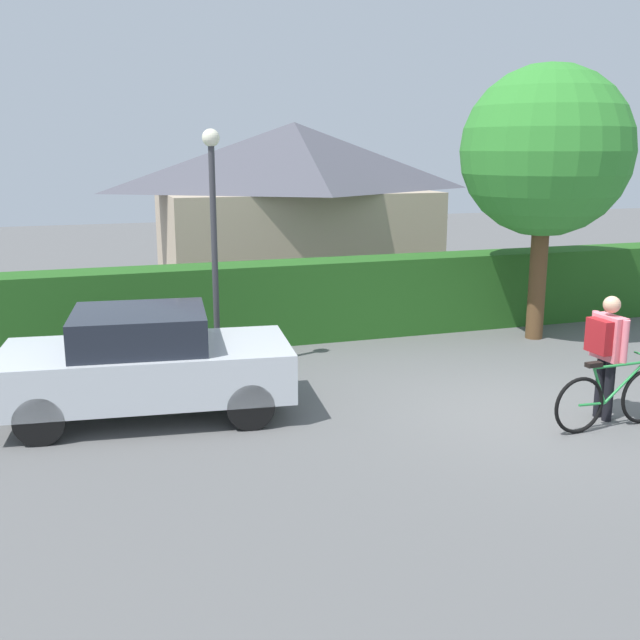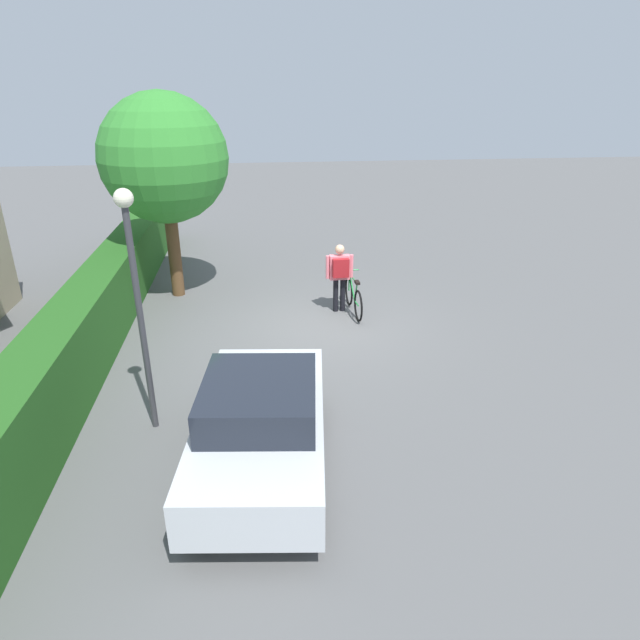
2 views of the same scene
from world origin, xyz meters
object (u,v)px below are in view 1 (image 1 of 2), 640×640
Objects in this scene: person_rider at (606,345)px; bicycle at (613,398)px; parked_car_near at (146,362)px; tree_kerbside at (546,152)px; street_lamp at (213,217)px.

bicycle is at bearing -107.21° from person_rider.
tree_kerbside is (7.65, 2.10, 2.81)m from parked_car_near.
tree_kerbside is at bearing 3.01° from street_lamp.
person_rider is 0.33× the size of tree_kerbside.
street_lamp reaches higher than bicycle.
street_lamp is 0.76× the size of tree_kerbside.
person_rider is 0.44× the size of street_lamp.
tree_kerbside is at bearing 67.51° from person_rider.
bicycle is 5.81m from tree_kerbside.
bicycle is 0.73m from person_rider.
person_rider is (5.92, -2.07, 0.28)m from parked_car_near.
bicycle is 0.36× the size of tree_kerbside.
tree_kerbside is (6.34, 0.33, 1.00)m from street_lamp.
parked_car_near is 0.79× the size of tree_kerbside.
street_lamp is (-4.51, 4.18, 2.16)m from bicycle.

